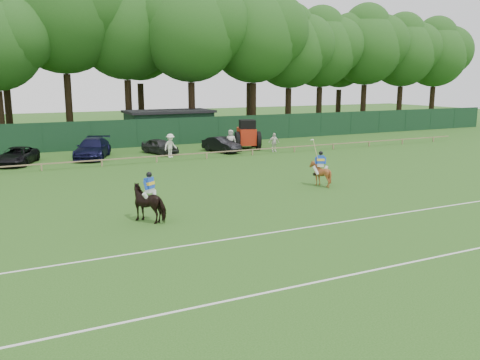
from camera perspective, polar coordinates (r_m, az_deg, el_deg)
ground at (r=21.42m, az=2.35°, el=-5.21°), size 160.00×160.00×0.00m
horse_dark at (r=22.36m, az=-10.07°, el=-2.54°), size 1.85×2.02×1.60m
horse_chestnut at (r=29.58m, az=8.99°, el=0.71°), size 1.62×1.68×1.42m
suv_black at (r=39.87m, az=-23.75°, el=2.48°), size 3.57×4.92×1.24m
sedan_navy at (r=41.00m, az=-16.22°, el=3.43°), size 3.98×5.72×1.54m
hatch_grey at (r=42.32m, az=-8.99°, el=3.77°), size 2.64×3.93×1.24m
estate_black at (r=42.80m, az=-2.09°, el=3.99°), size 2.34×4.03×1.26m
spectator_left at (r=40.17m, az=-7.82°, el=3.84°), size 1.37×1.09×1.86m
spectator_mid at (r=43.10m, az=3.82°, el=4.25°), size 0.97×0.49×1.59m
spectator_right at (r=42.82m, az=-1.05°, el=4.42°), size 1.07×0.89×1.87m
rider_dark at (r=22.19m, az=-10.11°, el=-0.73°), size 0.82×0.69×1.41m
rider_chestnut at (r=29.45m, az=9.03°, el=2.00°), size 0.88×0.80×2.05m
pitch_lines at (r=18.57m, az=7.57°, el=-7.92°), size 60.00×5.10×0.01m
pitch_rail at (r=37.76m, az=-10.81°, el=2.53°), size 62.10×0.10×0.50m
perimeter_fence at (r=46.33m, az=-13.85°, el=5.01°), size 92.08×0.08×2.50m
utility_shed at (r=50.77m, az=-7.96°, el=6.08°), size 8.40×4.40×3.04m
tree_row at (r=54.66m, az=-13.57°, el=4.62°), size 96.00×12.00×21.00m
tractor at (r=44.43m, az=0.77°, el=5.04°), size 2.90×3.55×2.58m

